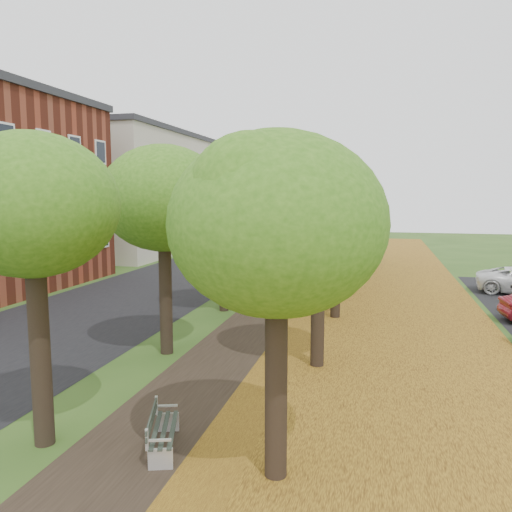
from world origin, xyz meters
The scene contains 8 objects.
ground centered at (0.00, 0.00, 0.00)m, with size 120.00×120.00×0.00m, color #2D4C19.
street_asphalt centered at (-7.50, 15.00, 0.00)m, with size 8.00×70.00×0.01m, color black.
footpath centered at (0.00, 15.00, 0.00)m, with size 3.20×70.00×0.01m, color black.
leaf_verge centered at (5.00, 15.00, 0.01)m, with size 7.50×70.00×0.01m, color #B38021.
tree_row_west centered at (-2.20, 15.00, 4.59)m, with size 3.66×33.66×6.18m.
tree_row_east centered at (2.60, 15.00, 4.59)m, with size 3.66×33.66×6.18m.
building_cream centered at (-17.00, 33.00, 5.21)m, with size 10.30×20.30×10.40m.
bench centered at (0.21, 0.36, 0.40)m, with size 0.97×1.71×0.78m.
Camera 1 is at (4.30, -8.28, 5.05)m, focal length 35.00 mm.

